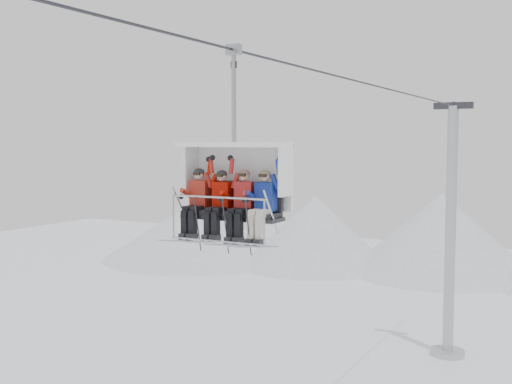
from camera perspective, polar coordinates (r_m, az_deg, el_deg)
The scene contains 8 objects.
ridgeline at distance 55.82m, azimuth 19.16°, elevation -4.61°, with size 72.00×21.00×7.00m.
lift_tower_right at distance 35.57m, azimuth 16.87°, elevation -4.84°, with size 2.00×1.80×13.48m.
haul_cable at distance 14.25m, azimuth -0.00°, elevation 12.04°, with size 0.06×0.06×50.00m, color #2F2F34.
chairlift_carrier at distance 13.40m, azimuth -1.70°, elevation 1.22°, with size 2.31×1.17×3.98m.
skier_far_left at distance 13.59m, azimuth -5.25°, elevation -0.71°, with size 0.40×1.69×1.59m.
skier_center_left at distance 13.29m, azimuth -3.25°, elevation -0.87°, with size 0.38×1.69×1.54m.
skier_center_right at distance 13.03m, azimuth -1.21°, elevation -0.92°, with size 0.40×1.69×1.59m.
skier_far_right at distance 12.81m, azimuth 0.63°, elevation -1.01°, with size 0.40×1.69×1.59m.
Camera 1 is at (6.60, -12.49, 11.43)m, focal length 45.00 mm.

